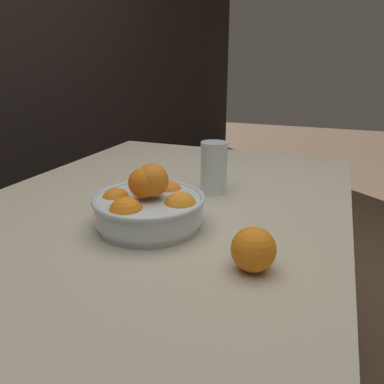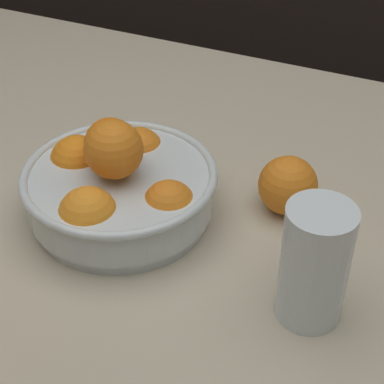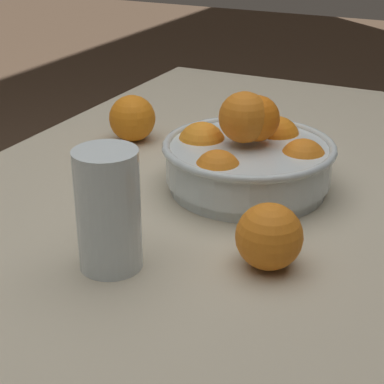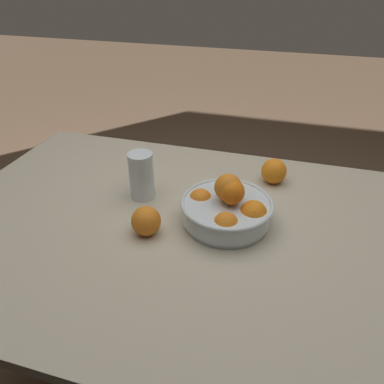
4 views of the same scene
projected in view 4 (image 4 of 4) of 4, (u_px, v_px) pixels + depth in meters
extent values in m
plane|color=brown|center=(188.00, 378.00, 1.46)|extent=(12.00, 12.00, 0.00)
cube|color=#B7AD93|center=(187.00, 230.00, 1.06)|extent=(1.47, 0.99, 0.03)
cylinder|color=#936B47|center=(78.00, 213.00, 1.77)|extent=(0.05, 0.05, 0.71)
cylinder|color=silver|center=(226.00, 220.00, 1.07)|extent=(0.24, 0.24, 0.02)
cylinder|color=silver|center=(226.00, 210.00, 1.05)|extent=(0.25, 0.25, 0.05)
torus|color=silver|center=(227.00, 203.00, 1.03)|extent=(0.26, 0.26, 0.01)
sphere|color=orange|center=(200.00, 200.00, 1.07)|extent=(0.07, 0.07, 0.07)
sphere|color=orange|center=(226.00, 225.00, 0.98)|extent=(0.07, 0.07, 0.07)
sphere|color=orange|center=(253.00, 214.00, 1.01)|extent=(0.08, 0.08, 0.08)
sphere|color=orange|center=(232.00, 192.00, 1.10)|extent=(0.08, 0.08, 0.08)
sphere|color=orange|center=(228.00, 187.00, 1.02)|extent=(0.08, 0.08, 0.08)
sphere|color=orange|center=(232.00, 192.00, 1.01)|extent=(0.07, 0.07, 0.07)
cylinder|color=#F4A314|center=(142.00, 180.00, 1.16)|extent=(0.07, 0.07, 0.12)
cylinder|color=silver|center=(142.00, 176.00, 1.15)|extent=(0.08, 0.08, 0.15)
sphere|color=orange|center=(274.00, 171.00, 1.24)|extent=(0.08, 0.08, 0.08)
sphere|color=orange|center=(146.00, 221.00, 1.01)|extent=(0.08, 0.08, 0.08)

